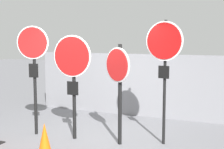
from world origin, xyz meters
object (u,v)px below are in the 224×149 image
stop_sign_1 (73,66)px  stop_sign_3 (164,53)px  stop_sign_0 (33,57)px  traffic_cone_0 (45,141)px  stop_sign_2 (118,76)px

stop_sign_1 → stop_sign_3: 1.98m
stop_sign_1 → stop_sign_3: size_ratio=0.88×
stop_sign_0 → stop_sign_1: (0.98, 0.06, -0.19)m
stop_sign_0 → traffic_cone_0: bearing=-60.9°
stop_sign_0 → stop_sign_3: (2.88, 0.49, 0.13)m
stop_sign_2 → stop_sign_3: (0.86, 0.36, 0.49)m
stop_sign_2 → stop_sign_3: 1.06m
traffic_cone_0 → stop_sign_0: bearing=133.0°
stop_sign_0 → stop_sign_2: stop_sign_0 is taller
stop_sign_3 → stop_sign_2: bearing=-146.5°
stop_sign_1 → stop_sign_2: stop_sign_1 is taller
stop_sign_1 → traffic_cone_0: (0.07, -1.18, -1.29)m
stop_sign_2 → stop_sign_0: bearing=-148.3°
stop_sign_2 → traffic_cone_0: stop_sign_2 is taller
stop_sign_3 → traffic_cone_0: bearing=-128.0°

